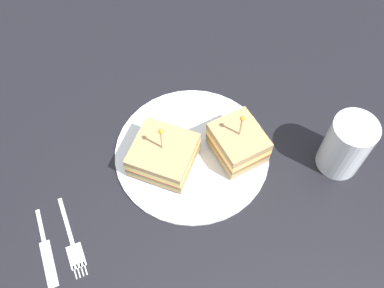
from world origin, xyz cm
name	(u,v)px	position (x,y,z in cm)	size (l,w,h in cm)	color
ground_plane	(192,156)	(0.00, 0.00, -1.00)	(97.14, 97.14, 2.00)	black
plate	(192,152)	(0.00, 0.00, 0.45)	(25.13, 25.13, 0.89)	white
sandwich_half_front	(163,155)	(-2.87, 3.96, 3.10)	(10.14, 10.48, 9.27)	tan
sandwich_half_back	(238,143)	(1.30, -7.12, 3.48)	(10.74, 10.60, 9.68)	tan
drink_glass	(345,147)	(2.98, -23.27, 4.69)	(6.80, 6.80, 10.36)	gold
fork	(73,245)	(-18.56, 13.96, 0.17)	(11.32, 8.18, 0.35)	silver
knife	(46,251)	(-20.17, 17.47, 0.18)	(10.94, 7.41, 0.35)	silver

